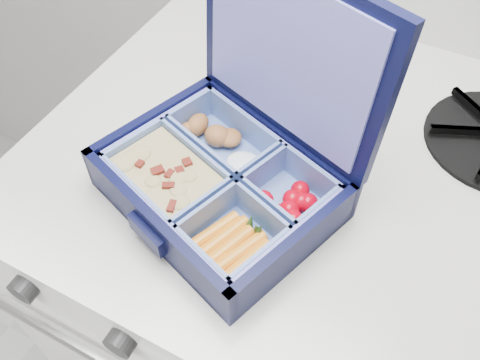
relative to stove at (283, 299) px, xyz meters
The scene contains 4 objects.
stove is the anchor object (origin of this frame).
bento_box 0.52m from the stove, 109.18° to the right, with size 0.24×0.18×0.06m, color black, non-canonical shape.
burner_grate_rear 0.53m from the stove, 121.46° to the left, with size 0.19×0.19×0.02m, color black.
fork 0.47m from the stove, behind, with size 0.02×0.19×0.01m, color silver, non-canonical shape.
Camera 1 is at (-0.22, 1.24, 1.39)m, focal length 38.00 mm.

